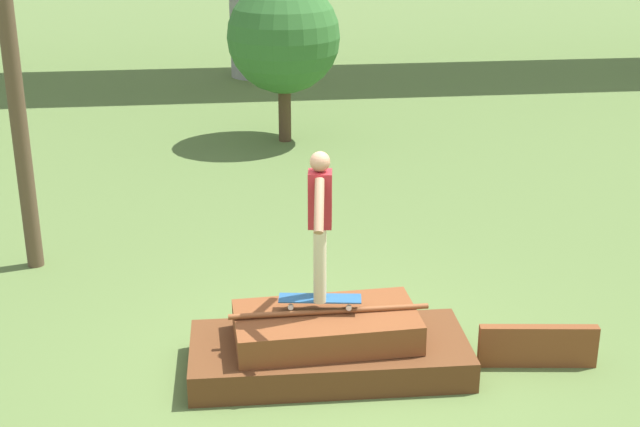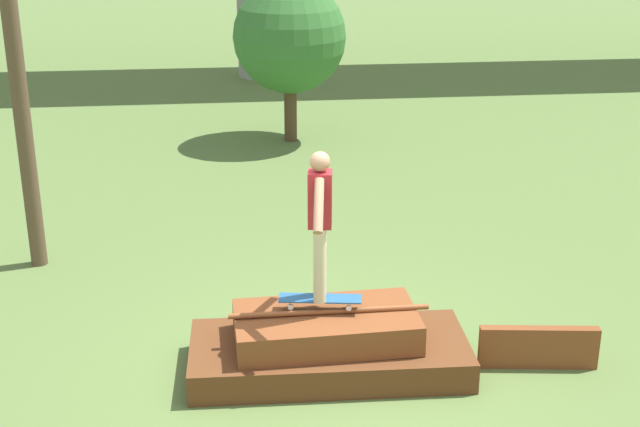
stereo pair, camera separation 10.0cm
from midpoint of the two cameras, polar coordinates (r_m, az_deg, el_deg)
ground_plane at (r=8.94m, az=0.91°, el=-9.92°), size 80.00×80.00×0.00m
scrap_pile at (r=8.82m, az=0.85°, el=-8.47°), size 2.75×1.24×0.66m
scrap_plank_loose at (r=9.14m, az=14.11°, el=-8.31°), size 1.17×0.26×0.43m
skateboard at (r=8.65m, az=0.33°, el=-5.49°), size 0.82×0.32×0.09m
skater at (r=8.31m, az=0.34°, el=-0.23°), size 0.25×0.99×1.47m
tree_behind_left at (r=16.20m, az=-1.78°, el=11.23°), size 2.03×2.03×2.94m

